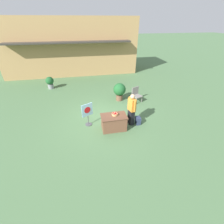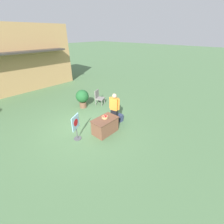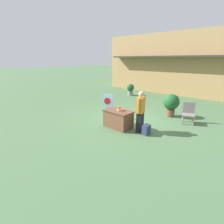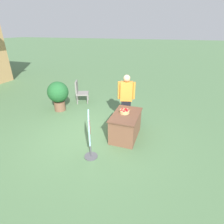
# 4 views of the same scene
# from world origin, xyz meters

# --- Properties ---
(ground_plane) EXTENTS (120.00, 120.00, 0.00)m
(ground_plane) POSITION_xyz_m (0.00, 0.00, 0.00)
(ground_plane) COLOR #4C7047
(display_table) EXTENTS (1.30, 0.79, 0.80)m
(display_table) POSITION_xyz_m (0.31, -1.03, 0.40)
(display_table) COLOR brown
(display_table) RESTS_ON ground_plane
(apple_basket) EXTENTS (0.30, 0.30, 0.16)m
(apple_basket) POSITION_xyz_m (0.37, -0.96, 0.86)
(apple_basket) COLOR tan
(apple_basket) RESTS_ON display_table
(person_visitor) EXTENTS (0.36, 0.59, 1.76)m
(person_visitor) POSITION_xyz_m (1.31, -0.76, 0.90)
(person_visitor) COLOR black
(person_visitor) RESTS_ON ground_plane
(backpack) EXTENTS (0.24, 0.34, 0.42)m
(backpack) POSITION_xyz_m (1.69, -0.85, 0.21)
(backpack) COLOR #2D3856
(backpack) RESTS_ON ground_plane
(poster_board) EXTENTS (0.57, 0.36, 1.28)m
(poster_board) POSITION_xyz_m (-0.97, -0.40, 0.71)
(poster_board) COLOR #4C4C51
(poster_board) RESTS_ON ground_plane
(patio_chair) EXTENTS (0.72, 0.72, 1.02)m
(patio_chair) POSITION_xyz_m (2.46, 1.74, 0.55)
(patio_chair) COLOR gray
(patio_chair) RESTS_ON ground_plane
(potted_plant_far_right) EXTENTS (0.85, 0.85, 1.24)m
(potted_plant_far_right) POSITION_xyz_m (1.37, 2.14, 0.74)
(potted_plant_far_right) COLOR brown
(potted_plant_far_right) RESTS_ON ground_plane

